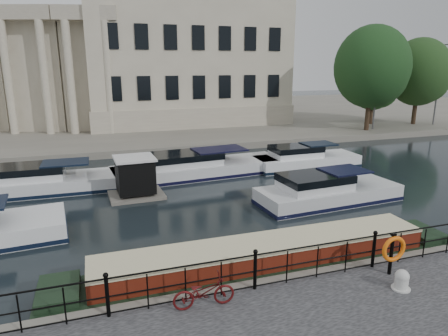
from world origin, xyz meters
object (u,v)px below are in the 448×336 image
Objects in this scene: bicycle at (204,292)px; life_ring_post at (393,250)px; harbour_hut at (135,179)px; narrowboat at (266,265)px; mooring_bollard at (402,280)px.

bicycle is 5.82m from life_ring_post.
life_ring_post is at bearing -90.08° from bicycle.
life_ring_post is at bearing -63.97° from harbour_hut.
narrowboat is at bearing -52.61° from bicycle.
narrowboat is 4.86× the size of harbour_hut.
mooring_bollard is at bearing -110.20° from life_ring_post.
harbour_hut is (-0.49, 11.40, -0.03)m from bicycle.
mooring_bollard is 0.21× the size of harbour_hut.
life_ring_post is 3.94m from narrowboat.
mooring_bollard is 13.74m from harbour_hut.
life_ring_post reaches higher than narrowboat.
bicycle is 5.62m from mooring_bollard.
life_ring_post reaches higher than mooring_bollard.
life_ring_post is (5.80, -0.23, 0.40)m from bicycle.
bicycle is at bearing -89.93° from harbour_hut.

